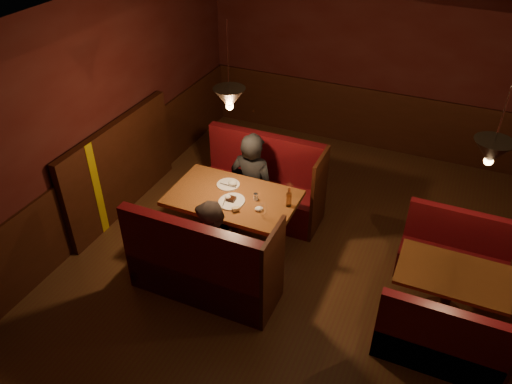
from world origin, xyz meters
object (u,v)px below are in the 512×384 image
at_px(diner_a, 252,168).
at_px(diner_b, 212,233).
at_px(main_bench_near, 202,271).
at_px(second_bench_far, 455,259).
at_px(second_table, 450,284).
at_px(main_table, 234,209).
at_px(second_bench_near, 441,345).
at_px(main_bench_far, 263,190).

relative_size(diner_a, diner_b, 1.18).
distance_m(main_bench_near, diner_b, 0.44).
xyz_separation_m(main_bench_near, second_bench_far, (2.52, 1.43, -0.08)).
bearing_deg(diner_a, second_table, 165.83).
bearing_deg(main_bench_near, diner_b, 89.46).
bearing_deg(main_table, diner_b, -88.12).
bearing_deg(second_bench_near, second_table, 92.20).
relative_size(main_table, main_bench_far, 0.91).
bearing_deg(main_table, main_bench_far, 88.83).
bearing_deg(main_table, second_bench_near, -16.35).
height_order(second_bench_near, diner_b, diner_b).
bearing_deg(main_bench_near, second_table, 17.10).
relative_size(second_table, diner_a, 0.66).
bearing_deg(second_bench_near, diner_b, 176.75).
distance_m(main_bench_far, second_table, 2.67).
distance_m(second_bench_far, diner_b, 2.82).
bearing_deg(diner_a, main_bench_far, -100.75).
bearing_deg(second_bench_far, diner_b, -155.01).
bearing_deg(second_bench_far, diner_a, 179.20).
bearing_deg(main_bench_far, second_bench_near, -32.33).
bearing_deg(main_bench_far, second_bench_far, -6.31).
height_order(second_table, second_bench_near, second_bench_near).
height_order(main_table, main_bench_far, main_bench_far).
distance_m(main_bench_near, diner_a, 1.54).
xyz_separation_m(main_bench_near, second_table, (2.50, 0.77, 0.10)).
xyz_separation_m(main_bench_far, diner_a, (-0.05, -0.24, 0.48)).
xyz_separation_m(second_bench_far, diner_b, (-2.52, -1.18, 0.44)).
distance_m(main_bench_near, second_table, 2.62).
relative_size(second_table, second_bench_far, 0.90).
bearing_deg(diner_b, second_table, 31.92).
bearing_deg(main_bench_near, main_table, 91.16).
bearing_deg(diner_b, second_bench_far, 45.23).
relative_size(main_bench_far, second_table, 1.50).
distance_m(main_table, main_bench_near, 0.89).
bearing_deg(main_bench_near, second_bench_near, 2.48).
relative_size(main_bench_near, second_bench_near, 1.36).
distance_m(second_table, diner_b, 2.56).
relative_size(main_table, diner_b, 1.05).
height_order(second_bench_far, diner_b, diner_b).
bearing_deg(diner_b, main_bench_far, 110.33).
bearing_deg(diner_b, second_bench_near, 16.99).
distance_m(main_bench_near, second_bench_near, 2.53).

